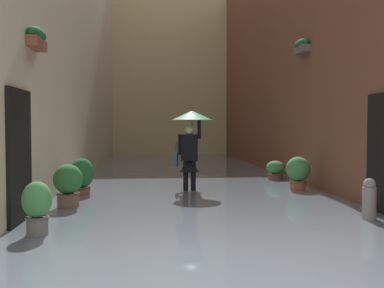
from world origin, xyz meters
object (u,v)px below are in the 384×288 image
(potted_plant_near_left, at_px, (275,171))
(potted_plant_near_right, at_px, (37,208))
(potted_plant_far_right, at_px, (68,186))
(potted_plant_far_left, at_px, (298,173))
(person_wading, at_px, (191,135))
(mooring_bollard, at_px, (369,202))
(potted_plant_mid_right, at_px, (82,176))

(potted_plant_near_left, xyz_separation_m, potted_plant_near_right, (5.11, 5.98, 0.14))
(potted_plant_far_right, bearing_deg, potted_plant_near_right, 89.40)
(potted_plant_near_left, xyz_separation_m, potted_plant_far_left, (0.06, 2.08, 0.17))
(person_wading, bearing_deg, potted_plant_far_left, 177.85)
(potted_plant_near_left, distance_m, potted_plant_far_left, 2.09)
(potted_plant_far_left, height_order, mooring_bollard, potted_plant_far_left)
(potted_plant_near_left, bearing_deg, potted_plant_far_right, 37.42)
(potted_plant_far_right, bearing_deg, person_wading, -142.22)
(potted_plant_near_left, height_order, potted_plant_mid_right, potted_plant_mid_right)
(potted_plant_far_right, relative_size, mooring_bollard, 1.17)
(potted_plant_mid_right, bearing_deg, potted_plant_far_right, 89.63)
(potted_plant_far_left, xyz_separation_m, potted_plant_mid_right, (5.02, 0.29, -0.00))
(potted_plant_near_left, distance_m, mooring_bollard, 5.42)
(potted_plant_far_right, distance_m, potted_plant_far_left, 5.35)
(potted_plant_near_left, distance_m, potted_plant_near_right, 7.87)
(potted_plant_mid_right, relative_size, mooring_bollard, 1.17)
(potted_plant_near_left, xyz_separation_m, potted_plant_mid_right, (5.08, 2.37, 0.17))
(potted_plant_near_left, relative_size, potted_plant_far_left, 0.71)
(potted_plant_far_left, distance_m, potted_plant_mid_right, 5.03)
(person_wading, bearing_deg, potted_plant_far_right, 37.78)
(person_wading, relative_size, potted_plant_far_right, 2.25)
(potted_plant_near_right, bearing_deg, potted_plant_far_right, -90.60)
(potted_plant_far_left, bearing_deg, potted_plant_mid_right, 3.31)
(potted_plant_near_right, relative_size, potted_plant_far_left, 0.96)
(potted_plant_near_right, bearing_deg, potted_plant_near_left, -130.52)
(potted_plant_far_right, height_order, potted_plant_near_left, potted_plant_far_right)
(person_wading, relative_size, potted_plant_far_left, 2.30)
(potted_plant_near_right, bearing_deg, potted_plant_mid_right, -90.50)
(potted_plant_near_right, height_order, mooring_bollard, potted_plant_near_right)
(person_wading, bearing_deg, potted_plant_mid_right, 8.95)
(person_wading, height_order, potted_plant_far_right, person_wading)
(potted_plant_mid_right, bearing_deg, mooring_bollard, 148.93)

